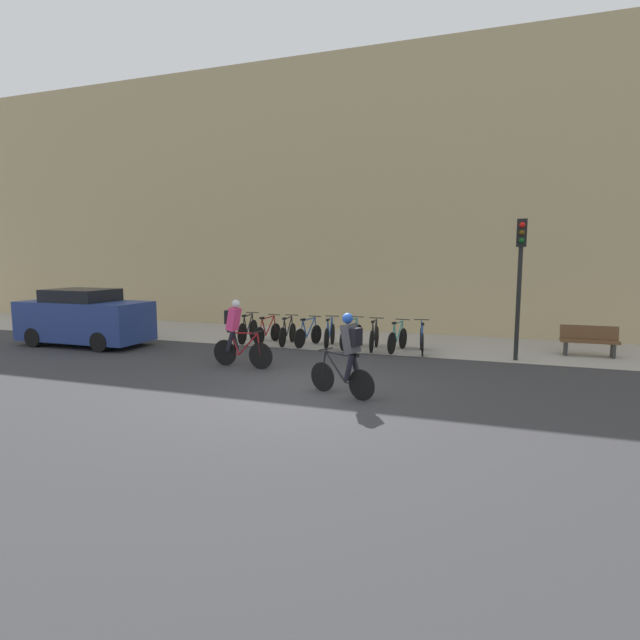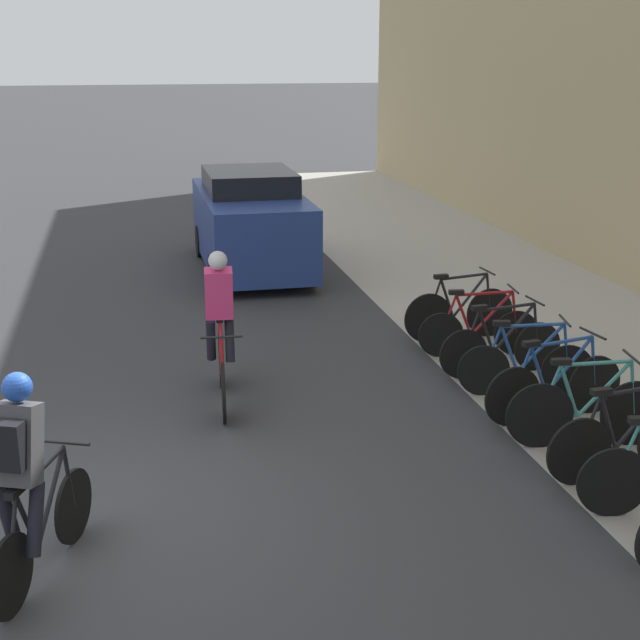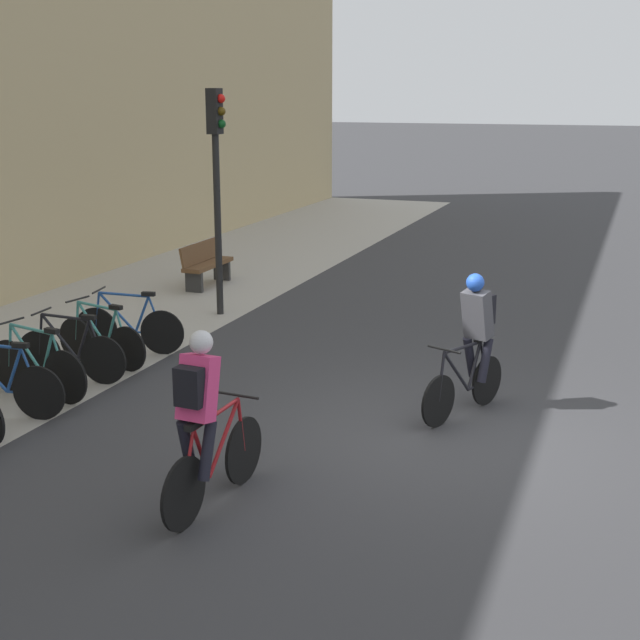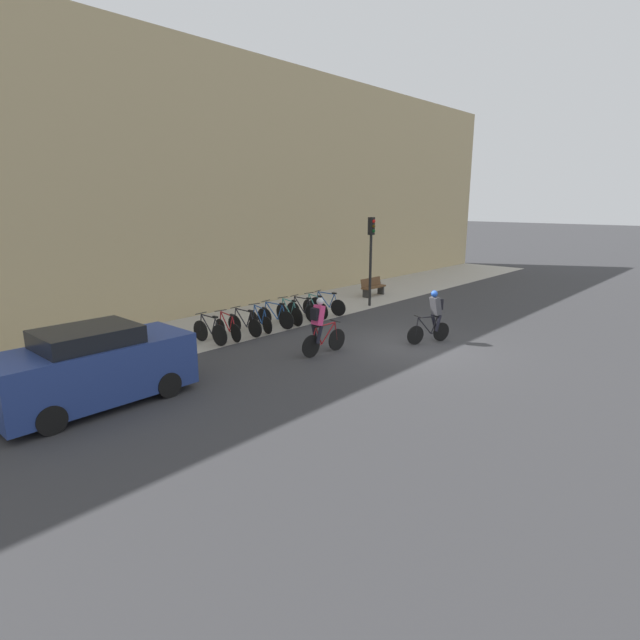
{
  "view_description": "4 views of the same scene",
  "coord_description": "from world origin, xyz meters",
  "px_view_note": "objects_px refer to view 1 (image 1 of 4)",
  "views": [
    {
      "loc": [
        3.73,
        -9.94,
        2.89
      ],
      "look_at": [
        -0.69,
        2.72,
        1.19
      ],
      "focal_mm": 28.0,
      "sensor_mm": 36.0,
      "label": 1
    },
    {
      "loc": [
        7.26,
        0.62,
        3.99
      ],
      "look_at": [
        -1.78,
        2.6,
        1.16
      ],
      "focal_mm": 50.0,
      "sensor_mm": 36.0,
      "label": 2
    },
    {
      "loc": [
        -9.53,
        -2.08,
        3.88
      ],
      "look_at": [
        0.02,
        1.42,
        1.26
      ],
      "focal_mm": 50.0,
      "sensor_mm": 36.0,
      "label": 3
    },
    {
      "loc": [
        -13.51,
        -8.24,
        4.6
      ],
      "look_at": [
        -1.67,
        2.47,
        0.79
      ],
      "focal_mm": 28.0,
      "sensor_mm": 36.0,
      "label": 4
    }
  ],
  "objects_px": {
    "parked_bike_7": "(398,339)",
    "traffic_light_pole": "(520,264)",
    "parked_bike_4": "(330,335)",
    "parked_bike_2": "(288,333)",
    "parked_bike_5": "(352,336)",
    "parked_bike_6": "(374,337)",
    "parked_bike_0": "(248,330)",
    "parked_bike_1": "(267,332)",
    "parked_bike_3": "(308,334)",
    "bench": "(589,340)",
    "parked_car": "(85,318)",
    "cyclist_pink": "(236,331)",
    "cyclist_grey": "(348,352)",
    "parked_bike_8": "(422,340)"
  },
  "relations": [
    {
      "from": "cyclist_pink",
      "to": "parked_bike_2",
      "type": "bearing_deg",
      "value": 90.57
    },
    {
      "from": "parked_bike_2",
      "to": "parked_bike_6",
      "type": "xyz_separation_m",
      "value": [
        2.93,
        0.0,
        0.01
      ]
    },
    {
      "from": "parked_bike_7",
      "to": "parked_bike_8",
      "type": "distance_m",
      "value": 0.74
    },
    {
      "from": "parked_bike_3",
      "to": "parked_bike_4",
      "type": "bearing_deg",
      "value": 0.0
    },
    {
      "from": "parked_bike_0",
      "to": "parked_bike_2",
      "type": "bearing_deg",
      "value": -0.07
    },
    {
      "from": "parked_car",
      "to": "parked_bike_0",
      "type": "bearing_deg",
      "value": 25.52
    },
    {
      "from": "parked_car",
      "to": "parked_bike_4",
      "type": "bearing_deg",
      "value": 16.48
    },
    {
      "from": "parked_bike_3",
      "to": "parked_car",
      "type": "distance_m",
      "value": 7.37
    },
    {
      "from": "parked_bike_3",
      "to": "parked_car",
      "type": "bearing_deg",
      "value": -161.9
    },
    {
      "from": "cyclist_grey",
      "to": "parked_bike_1",
      "type": "height_order",
      "value": "cyclist_grey"
    },
    {
      "from": "parked_bike_3",
      "to": "parked_bike_7",
      "type": "bearing_deg",
      "value": 0.01
    },
    {
      "from": "cyclist_pink",
      "to": "parked_bike_4",
      "type": "distance_m",
      "value": 3.86
    },
    {
      "from": "parked_bike_1",
      "to": "traffic_light_pole",
      "type": "distance_m",
      "value": 8.14
    },
    {
      "from": "parked_bike_0",
      "to": "parked_bike_1",
      "type": "bearing_deg",
      "value": -0.18
    },
    {
      "from": "parked_car",
      "to": "bench",
      "type": "bearing_deg",
      "value": 12.46
    },
    {
      "from": "parked_bike_3",
      "to": "traffic_light_pole",
      "type": "relative_size",
      "value": 0.41
    },
    {
      "from": "parked_bike_1",
      "to": "parked_bike_3",
      "type": "relative_size",
      "value": 1.02
    },
    {
      "from": "cyclist_pink",
      "to": "parked_bike_0",
      "type": "distance_m",
      "value": 3.89
    },
    {
      "from": "cyclist_grey",
      "to": "parked_car",
      "type": "distance_m",
      "value": 10.36
    },
    {
      "from": "cyclist_pink",
      "to": "parked_car",
      "type": "distance_m",
      "value": 6.42
    },
    {
      "from": "parked_bike_1",
      "to": "parked_bike_2",
      "type": "relative_size",
      "value": 0.98
    },
    {
      "from": "parked_bike_3",
      "to": "bench",
      "type": "relative_size",
      "value": 1.03
    },
    {
      "from": "parked_bike_7",
      "to": "parked_bike_2",
      "type": "bearing_deg",
      "value": -179.99
    },
    {
      "from": "parked_bike_0",
      "to": "parked_bike_8",
      "type": "relative_size",
      "value": 0.97
    },
    {
      "from": "parked_bike_4",
      "to": "traffic_light_pole",
      "type": "xyz_separation_m",
      "value": [
        5.59,
        -0.23,
        2.3
      ]
    },
    {
      "from": "cyclist_grey",
      "to": "parked_bike_6",
      "type": "distance_m",
      "value": 5.46
    },
    {
      "from": "parked_bike_1",
      "to": "traffic_light_pole",
      "type": "relative_size",
      "value": 0.42
    },
    {
      "from": "parked_bike_2",
      "to": "parked_bike_5",
      "type": "height_order",
      "value": "parked_bike_5"
    },
    {
      "from": "parked_bike_5",
      "to": "parked_bike_6",
      "type": "relative_size",
      "value": 1.02
    },
    {
      "from": "parked_bike_6",
      "to": "parked_bike_0",
      "type": "bearing_deg",
      "value": 179.99
    },
    {
      "from": "parked_bike_2",
      "to": "parked_bike_7",
      "type": "xyz_separation_m",
      "value": [
        3.67,
        0.0,
        0.0
      ]
    },
    {
      "from": "parked_bike_5",
      "to": "parked_bike_6",
      "type": "bearing_deg",
      "value": -0.03
    },
    {
      "from": "traffic_light_pole",
      "to": "parked_car",
      "type": "bearing_deg",
      "value": -171.22
    },
    {
      "from": "traffic_light_pole",
      "to": "parked_bike_2",
      "type": "bearing_deg",
      "value": 178.15
    },
    {
      "from": "cyclist_pink",
      "to": "traffic_light_pole",
      "type": "distance_m",
      "value": 7.97
    },
    {
      "from": "parked_bike_7",
      "to": "traffic_light_pole",
      "type": "height_order",
      "value": "traffic_light_pole"
    },
    {
      "from": "parked_bike_1",
      "to": "parked_bike_7",
      "type": "relative_size",
      "value": 1.01
    },
    {
      "from": "parked_bike_3",
      "to": "cyclist_grey",
      "type": "bearing_deg",
      "value": -61.71
    },
    {
      "from": "bench",
      "to": "parked_car",
      "type": "bearing_deg",
      "value": -167.54
    },
    {
      "from": "parked_bike_2",
      "to": "parked_car",
      "type": "relative_size",
      "value": 0.39
    },
    {
      "from": "parked_bike_0",
      "to": "parked_bike_1",
      "type": "distance_m",
      "value": 0.73
    },
    {
      "from": "parked_bike_5",
      "to": "parked_bike_8",
      "type": "height_order",
      "value": "parked_bike_5"
    },
    {
      "from": "cyclist_pink",
      "to": "bench",
      "type": "relative_size",
      "value": 1.16
    },
    {
      "from": "parked_bike_6",
      "to": "parked_car",
      "type": "relative_size",
      "value": 0.39
    },
    {
      "from": "parked_bike_4",
      "to": "parked_bike_5",
      "type": "distance_m",
      "value": 0.73
    },
    {
      "from": "parked_bike_0",
      "to": "parked_bike_7",
      "type": "height_order",
      "value": "parked_bike_0"
    },
    {
      "from": "bench",
      "to": "parked_bike_0",
      "type": "bearing_deg",
      "value": -174.02
    },
    {
      "from": "parked_bike_2",
      "to": "parked_bike_4",
      "type": "bearing_deg",
      "value": 0.01
    },
    {
      "from": "parked_bike_3",
      "to": "parked_bike_4",
      "type": "distance_m",
      "value": 0.74
    },
    {
      "from": "parked_bike_4",
      "to": "parked_bike_2",
      "type": "bearing_deg",
      "value": -179.99
    }
  ]
}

